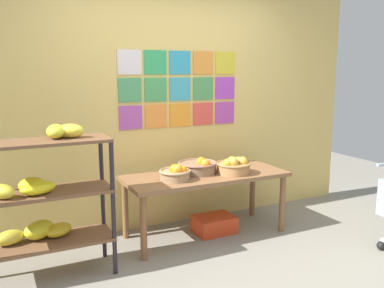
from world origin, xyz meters
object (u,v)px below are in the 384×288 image
object	(u,v)px
fruit_basket_left	(175,173)
fruit_basket_centre	(198,166)
banana_shelf_unit	(45,195)
fruit_basket_right	(234,166)
display_table	(206,181)
produce_crate_under_table	(214,224)

from	to	relation	value
fruit_basket_left	fruit_basket_centre	world-z (taller)	fruit_basket_centre
banana_shelf_unit	fruit_basket_left	distance (m)	1.18
fruit_basket_right	banana_shelf_unit	bearing A→B (deg)	-176.61
display_table	fruit_basket_centre	distance (m)	0.16
banana_shelf_unit	fruit_basket_centre	bearing A→B (deg)	10.43
fruit_basket_left	produce_crate_under_table	bearing A→B (deg)	10.84
banana_shelf_unit	fruit_basket_centre	world-z (taller)	banana_shelf_unit
fruit_basket_centre	produce_crate_under_table	bearing A→B (deg)	-19.96
fruit_basket_centre	produce_crate_under_table	xyz separation A→B (m)	(0.16, -0.06, -0.62)
fruit_basket_left	fruit_basket_right	distance (m)	0.63
fruit_basket_left	produce_crate_under_table	xyz separation A→B (m)	(0.47, 0.09, -0.61)
produce_crate_under_table	display_table	bearing A→B (deg)	-176.17
fruit_basket_centre	produce_crate_under_table	world-z (taller)	fruit_basket_centre
fruit_basket_left	display_table	bearing A→B (deg)	12.86
fruit_basket_centre	fruit_basket_right	world-z (taller)	fruit_basket_right
fruit_basket_right	display_table	bearing A→B (deg)	158.64
display_table	fruit_basket_right	world-z (taller)	fruit_basket_right
fruit_basket_centre	fruit_basket_right	distance (m)	0.35
display_table	fruit_basket_left	bearing A→B (deg)	-167.14
display_table	fruit_basket_centre	size ratio (longest dim) A/B	4.16
fruit_basket_left	fruit_basket_centre	bearing A→B (deg)	25.16
banana_shelf_unit	fruit_basket_right	bearing A→B (deg)	3.39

